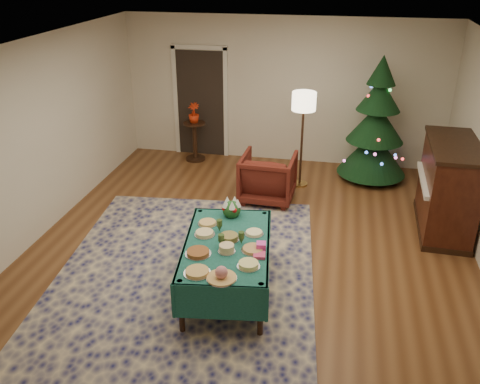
% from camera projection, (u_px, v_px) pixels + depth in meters
% --- Properties ---
extents(room_shell, '(7.00, 7.00, 7.00)m').
position_uv_depth(room_shell, '(249.00, 160.00, 6.33)').
color(room_shell, '#593319').
rests_on(room_shell, ground).
extents(doorway, '(1.08, 0.04, 2.16)m').
position_uv_depth(doorway, '(201.00, 100.00, 9.81)').
color(doorway, black).
rests_on(doorway, ground).
extents(rug, '(3.59, 4.49, 0.02)m').
position_uv_depth(rug, '(185.00, 274.00, 6.42)').
color(rug, '#14164C').
rests_on(rug, ground).
extents(buffet_table, '(1.22, 1.82, 0.66)m').
position_uv_depth(buffet_table, '(227.00, 253.00, 5.90)').
color(buffet_table, black).
rests_on(buffet_table, ground).
extents(platter_0, '(0.29, 0.29, 0.04)m').
position_uv_depth(platter_0, '(197.00, 272.00, 5.28)').
color(platter_0, silver).
rests_on(platter_0, buffet_table).
extents(platter_1, '(0.32, 0.32, 0.14)m').
position_uv_depth(platter_1, '(221.00, 274.00, 5.19)').
color(platter_1, silver).
rests_on(platter_1, buffet_table).
extents(platter_2, '(0.25, 0.25, 0.05)m').
position_uv_depth(platter_2, '(249.00, 265.00, 5.40)').
color(platter_2, silver).
rests_on(platter_2, buffet_table).
extents(platter_3, '(0.29, 0.29, 0.05)m').
position_uv_depth(platter_3, '(198.00, 253.00, 5.62)').
color(platter_3, silver).
rests_on(platter_3, buffet_table).
extents(platter_4, '(0.20, 0.20, 0.09)m').
position_uv_depth(platter_4, '(227.00, 248.00, 5.66)').
color(platter_4, silver).
rests_on(platter_4, buffet_table).
extents(platter_5, '(0.27, 0.27, 0.04)m').
position_uv_depth(platter_5, '(253.00, 249.00, 5.69)').
color(platter_5, silver).
rests_on(platter_5, buffet_table).
extents(platter_6, '(0.25, 0.25, 0.05)m').
position_uv_depth(platter_6, '(205.00, 233.00, 6.00)').
color(platter_6, silver).
rests_on(platter_6, buffet_table).
extents(platter_7, '(0.24, 0.24, 0.06)m').
position_uv_depth(platter_7, '(229.00, 237.00, 5.90)').
color(platter_7, silver).
rests_on(platter_7, buffet_table).
extents(platter_8, '(0.23, 0.23, 0.04)m').
position_uv_depth(platter_8, '(254.00, 233.00, 6.02)').
color(platter_8, silver).
rests_on(platter_8, buffet_table).
extents(platter_9, '(0.24, 0.24, 0.04)m').
position_uv_depth(platter_9, '(208.00, 223.00, 6.24)').
color(platter_9, silver).
rests_on(platter_9, buffet_table).
extents(goblet_0, '(0.07, 0.07, 0.15)m').
position_uv_depth(goblet_0, '(219.00, 225.00, 6.06)').
color(goblet_0, '#2D471E').
rests_on(goblet_0, buffet_table).
extents(goblet_1, '(0.07, 0.07, 0.15)m').
position_uv_depth(goblet_1, '(241.00, 238.00, 5.79)').
color(goblet_1, '#2D471E').
rests_on(goblet_1, buffet_table).
extents(goblet_2, '(0.07, 0.07, 0.15)m').
position_uv_depth(goblet_2, '(221.00, 240.00, 5.74)').
color(goblet_2, '#2D471E').
rests_on(goblet_2, buffet_table).
extents(napkin_stack, '(0.15, 0.15, 0.04)m').
position_uv_depth(napkin_stack, '(259.00, 255.00, 5.58)').
color(napkin_stack, '#D03A6A').
rests_on(napkin_stack, buffet_table).
extents(gift_box, '(0.12, 0.12, 0.09)m').
position_uv_depth(gift_box, '(261.00, 246.00, 5.70)').
color(gift_box, '#E640B2').
rests_on(gift_box, buffet_table).
extents(centerpiece, '(0.24, 0.24, 0.27)m').
position_uv_depth(centerpiece, '(232.00, 208.00, 6.40)').
color(centerpiece, '#1E4C1E').
rests_on(centerpiece, buffet_table).
extents(armchair, '(0.87, 0.82, 0.87)m').
position_uv_depth(armchair, '(268.00, 175.00, 8.19)').
color(armchair, '#511911').
rests_on(armchair, ground).
extents(floor_lamp, '(0.40, 0.40, 1.64)m').
position_uv_depth(floor_lamp, '(304.00, 107.00, 8.31)').
color(floor_lamp, '#A57F3F').
rests_on(floor_lamp, ground).
extents(side_table, '(0.42, 0.42, 0.76)m').
position_uv_depth(side_table, '(195.00, 142.00, 9.82)').
color(side_table, black).
rests_on(side_table, ground).
extents(potted_plant, '(0.21, 0.38, 0.21)m').
position_uv_depth(potted_plant, '(194.00, 117.00, 9.61)').
color(potted_plant, red).
rests_on(potted_plant, side_table).
extents(christmas_tree, '(1.41, 1.41, 2.19)m').
position_uv_depth(christmas_tree, '(376.00, 126.00, 8.76)').
color(christmas_tree, black).
rests_on(christmas_tree, ground).
extents(piano, '(0.77, 1.55, 1.32)m').
position_uv_depth(piano, '(447.00, 188.00, 7.23)').
color(piano, black).
rests_on(piano, ground).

